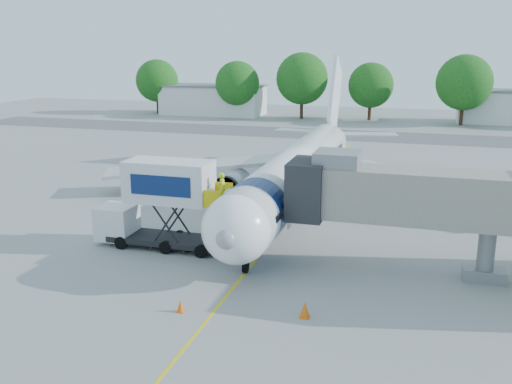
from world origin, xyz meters
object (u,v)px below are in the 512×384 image
(aircraft, at_px, (299,170))
(ground_tug, at_px, (287,351))
(catering_hiloader, at_px, (160,204))
(jet_bridge, at_px, (401,196))

(aircraft, distance_m, ground_tug, 22.73)
(aircraft, xyz_separation_m, catering_hiloader, (-6.26, -11.12, -0.19))
(aircraft, xyz_separation_m, ground_tug, (4.38, -22.19, -2.28))
(aircraft, xyz_separation_m, jet_bridge, (7.99, -11.12, 1.39))
(aircraft, relative_size, jet_bridge, 2.71)
(ground_tug, bearing_deg, catering_hiloader, 147.01)
(aircraft, bearing_deg, ground_tug, -78.84)
(aircraft, height_order, jet_bridge, aircraft)
(aircraft, height_order, catering_hiloader, aircraft)
(jet_bridge, height_order, catering_hiloader, jet_bridge)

